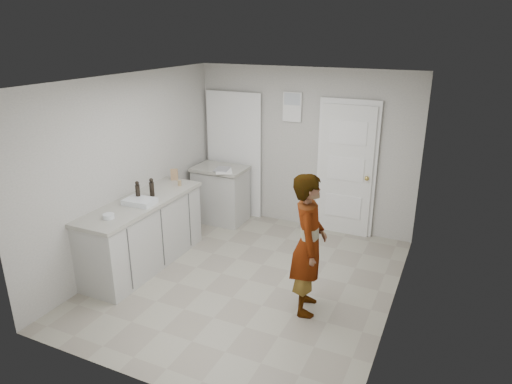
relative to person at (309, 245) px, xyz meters
The scene contains 12 objects.
ground 1.22m from the person, 162.24° to the left, with size 4.00×4.00×0.00m, color gray.
room_shell 2.47m from the person, 115.02° to the left, with size 4.00×4.00×4.00m.
main_counter 2.35m from the person, behind, with size 0.64×1.96×0.93m.
side_counter 2.82m from the person, 139.19° to the left, with size 0.84×0.61×0.93m.
person is the anchor object (origin of this frame).
cake_mix_box 2.61m from the person, 157.89° to the left, with size 0.10×0.05×0.17m, color #9C764E.
spice_jar 2.33m from the person, 160.22° to the left, with size 0.05×0.05×0.08m, color #A2865C.
oil_cruet_a 2.31m from the person, behind, with size 0.06×0.06×0.25m.
oil_cruet_b 2.35m from the person, behind, with size 0.06×0.06×0.27m.
baking_dish 2.25m from the person, behind, with size 0.40×0.29×0.07m.
egg_bowl 2.35m from the person, 166.33° to the right, with size 0.14×0.14×0.05m.
papers 2.57m from the person, 139.71° to the left, with size 0.25×0.32×0.01m, color white.
Camera 1 is at (2.23, -4.58, 3.03)m, focal length 32.00 mm.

